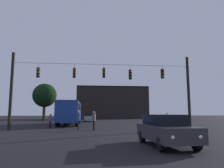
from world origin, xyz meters
name	(u,v)px	position (x,y,z in m)	size (l,w,h in m)	color
ground_plane	(100,125)	(0.00, 24.50, 0.00)	(168.00, 168.00, 0.00)	black
overhead_signal_span	(103,86)	(-0.03, 15.92, 4.22)	(17.55, 0.44, 7.31)	black
city_bus	(70,111)	(-3.99, 24.58, 1.87)	(2.72, 11.04, 3.00)	navy
car_near_right	(165,129)	(2.48, 5.72, 0.80)	(1.97, 4.40, 1.52)	#2D2D33
car_far_left	(89,117)	(-1.47, 33.78, 0.80)	(1.87, 4.36, 1.52)	#99999E
pedestrian_crossing_left	(94,120)	(-0.90, 14.97, 0.98)	(0.32, 0.41, 1.73)	black
pedestrian_crossing_center	(50,120)	(-5.32, 17.96, 0.84)	(0.33, 0.41, 1.51)	black
pedestrian_crossing_right	(78,119)	(-2.37, 16.14, 1.00)	(0.24, 0.36, 1.75)	black
pedestrian_near_bus	(167,121)	(5.67, 14.20, 0.88)	(0.36, 0.42, 1.58)	black
corner_building	(112,103)	(4.53, 54.33, 4.29)	(19.00, 8.18, 8.58)	black
tree_left_silhouette	(45,95)	(-10.07, 36.98, 4.85)	(4.51, 4.51, 7.14)	#2D2116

